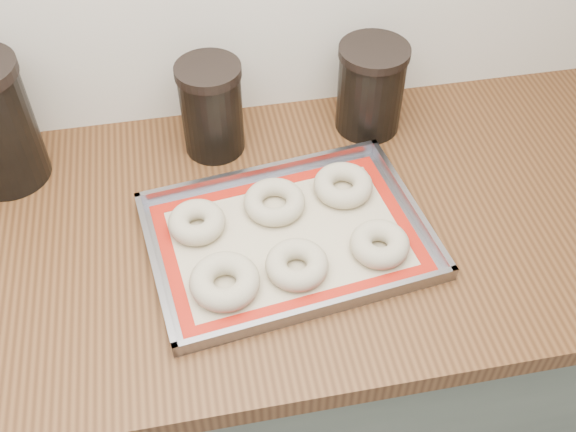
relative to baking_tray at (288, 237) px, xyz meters
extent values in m
cube|color=slate|center=(-0.05, 0.05, -0.48)|extent=(3.00, 0.65, 0.86)
cube|color=brown|center=(-0.05, 0.05, -0.03)|extent=(3.06, 0.68, 0.04)
cube|color=gray|center=(0.00, 0.00, 0.00)|extent=(0.50, 0.39, 0.00)
cube|color=gray|center=(-0.02, 0.16, 0.01)|extent=(0.46, 0.07, 0.02)
cube|color=gray|center=(0.02, -0.16, 0.01)|extent=(0.46, 0.07, 0.02)
cube|color=gray|center=(-0.22, -0.03, 0.01)|extent=(0.05, 0.33, 0.02)
cube|color=gray|center=(0.22, 0.03, 0.01)|extent=(0.05, 0.33, 0.02)
cube|color=#C6B793|center=(0.00, 0.00, 0.00)|extent=(0.45, 0.34, 0.00)
cube|color=#B4180C|center=(-0.02, 0.13, 0.00)|extent=(0.42, 0.08, 0.00)
cube|color=#B4180C|center=(0.02, -0.13, 0.00)|extent=(0.42, 0.08, 0.00)
cube|color=#B4180C|center=(-0.20, -0.03, 0.00)|extent=(0.05, 0.25, 0.00)
cube|color=#B4180C|center=(0.20, 0.03, 0.00)|extent=(0.05, 0.25, 0.00)
torus|color=#BFB294|center=(-0.12, -0.09, 0.02)|extent=(0.11, 0.11, 0.04)
torus|color=#BFB294|center=(0.00, -0.07, 0.02)|extent=(0.13, 0.13, 0.03)
torus|color=#BFB294|center=(0.14, -0.06, 0.02)|extent=(0.13, 0.13, 0.04)
torus|color=#BFB294|center=(-0.15, 0.05, 0.02)|extent=(0.10, 0.10, 0.04)
torus|color=#BFB294|center=(-0.01, 0.07, 0.01)|extent=(0.12, 0.12, 0.03)
torus|color=#BFB294|center=(0.12, 0.09, 0.02)|extent=(0.14, 0.14, 0.04)
cylinder|color=black|center=(-0.09, 0.26, 0.08)|extent=(0.11, 0.11, 0.16)
cylinder|color=black|center=(-0.09, 0.26, 0.17)|extent=(0.12, 0.12, 0.02)
cylinder|color=black|center=(0.21, 0.27, 0.07)|extent=(0.13, 0.13, 0.16)
cylinder|color=black|center=(0.21, 0.27, 0.16)|extent=(0.13, 0.13, 0.02)
camera|label=1|loc=(-0.14, -0.73, 0.86)|focal=42.00mm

